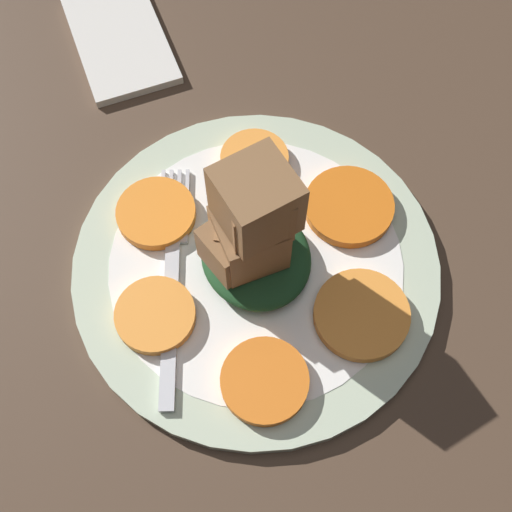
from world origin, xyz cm
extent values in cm
cube|color=#4C3828|center=(0.00, 0.00, 1.00)|extent=(120.00, 120.00, 2.00)
cylinder|color=beige|center=(0.00, 0.00, 2.50)|extent=(28.65, 28.65, 1.00)
cylinder|color=white|center=(0.00, 0.00, 2.55)|extent=(22.92, 22.92, 1.00)
cylinder|color=orange|center=(-8.67, 3.19, 3.55)|extent=(5.70, 5.70, 0.90)
cylinder|color=orange|center=(-6.68, -5.98, 3.55)|extent=(6.35, 6.35, 0.90)
cylinder|color=orange|center=(1.62, -8.60, 3.55)|extent=(5.99, 5.99, 0.90)
cylinder|color=orange|center=(9.12, -2.85, 3.55)|extent=(6.30, 6.30, 0.90)
cylinder|color=orange|center=(7.05, 5.66, 3.55)|extent=(7.13, 7.13, 0.90)
cylinder|color=orange|center=(-1.73, 8.66, 3.55)|extent=(7.20, 7.20, 0.90)
ellipsoid|color=#1E4723|center=(0.00, 0.00, 4.13)|extent=(9.23, 8.31, 2.06)
cube|color=brown|center=(-0.23, -0.51, 7.44)|extent=(4.64, 4.64, 4.58)
cube|color=brown|center=(-0.26, -1.90, 7.00)|extent=(4.62, 4.62, 3.69)
cube|color=#9E754C|center=(-0.39, 0.03, 6.95)|extent=(3.84, 3.84, 3.59)
cube|color=olive|center=(-0.67, -0.55, 7.07)|extent=(5.22, 5.22, 3.82)
cube|color=brown|center=(-0.30, 0.20, 12.35)|extent=(5.52, 5.52, 4.79)
cube|color=brown|center=(0.10, -0.40, 11.44)|extent=(4.44, 4.44, 4.19)
cube|color=silver|center=(2.46, -7.77, 3.30)|extent=(12.75, 5.47, 0.40)
cube|color=silver|center=(-4.48, -5.28, 3.30)|extent=(2.28, 2.71, 0.40)
cube|color=silver|center=(-8.01, -5.08, 3.30)|extent=(4.98, 2.04, 0.40)
cube|color=silver|center=(-7.78, -4.45, 3.30)|extent=(4.98, 2.04, 0.40)
cube|color=silver|center=(-7.56, -3.82, 3.30)|extent=(4.98, 2.04, 0.40)
cube|color=silver|center=(-7.33, -3.19, 3.30)|extent=(4.98, 2.04, 0.40)
cube|color=silver|center=(-26.66, -3.58, 2.40)|extent=(13.58, 8.15, 0.80)
camera|label=1|loc=(20.01, -7.68, 48.01)|focal=45.00mm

